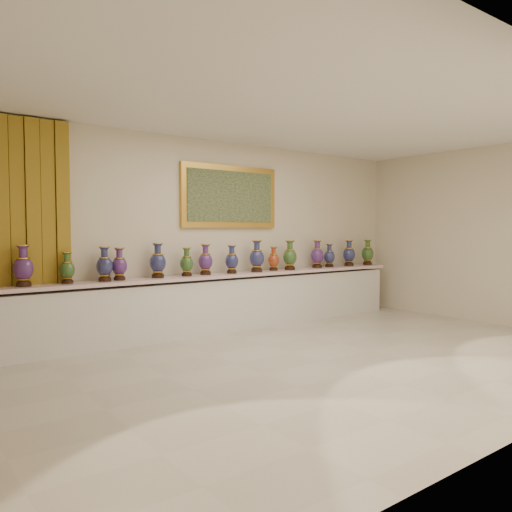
% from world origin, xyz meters
% --- Properties ---
extents(ground, '(8.00, 8.00, 0.00)m').
position_xyz_m(ground, '(0.00, 0.00, 0.00)').
color(ground, beige).
rests_on(ground, ground).
extents(room, '(8.00, 8.00, 8.00)m').
position_xyz_m(room, '(-2.49, 2.44, 1.60)').
color(room, beige).
rests_on(room, ground).
extents(counter, '(7.28, 0.48, 0.90)m').
position_xyz_m(counter, '(0.00, 2.27, 0.44)').
color(counter, white).
rests_on(counter, ground).
extents(vase_1, '(0.24, 0.24, 0.51)m').
position_xyz_m(vase_1, '(-2.84, 2.24, 1.13)').
color(vase_1, black).
rests_on(vase_1, counter).
extents(vase_2, '(0.23, 0.23, 0.40)m').
position_xyz_m(vase_2, '(-2.31, 2.27, 1.08)').
color(vase_2, black).
rests_on(vase_2, counter).
extents(vase_3, '(0.24, 0.24, 0.46)m').
position_xyz_m(vase_3, '(-1.83, 2.25, 1.11)').
color(vase_3, black).
rests_on(vase_3, counter).
extents(vase_4, '(0.27, 0.27, 0.44)m').
position_xyz_m(vase_4, '(-1.61, 2.28, 1.10)').
color(vase_4, black).
rests_on(vase_4, counter).
extents(vase_5, '(0.25, 0.25, 0.50)m').
position_xyz_m(vase_5, '(-1.04, 2.28, 1.12)').
color(vase_5, black).
rests_on(vase_5, counter).
extents(vase_6, '(0.22, 0.22, 0.43)m').
position_xyz_m(vase_6, '(-0.59, 2.25, 1.09)').
color(vase_6, black).
rests_on(vase_6, counter).
extents(vase_7, '(0.23, 0.23, 0.47)m').
position_xyz_m(vase_7, '(-0.24, 2.29, 1.11)').
color(vase_7, black).
rests_on(vase_7, counter).
extents(vase_8, '(0.26, 0.26, 0.45)m').
position_xyz_m(vase_8, '(0.21, 2.23, 1.10)').
color(vase_8, black).
rests_on(vase_8, counter).
extents(vase_9, '(0.26, 0.26, 0.52)m').
position_xyz_m(vase_9, '(0.70, 2.22, 1.13)').
color(vase_9, black).
rests_on(vase_9, counter).
extents(vase_10, '(0.24, 0.24, 0.40)m').
position_xyz_m(vase_10, '(1.09, 2.27, 1.08)').
color(vase_10, black).
rests_on(vase_10, counter).
extents(vase_11, '(0.26, 0.26, 0.51)m').
position_xyz_m(vase_11, '(1.40, 2.21, 1.13)').
color(vase_11, black).
rests_on(vase_11, counter).
extents(vase_12, '(0.25, 0.25, 0.50)m').
position_xyz_m(vase_12, '(2.10, 2.27, 1.12)').
color(vase_12, black).
rests_on(vase_12, counter).
extents(vase_13, '(0.26, 0.26, 0.43)m').
position_xyz_m(vase_13, '(2.42, 2.28, 1.09)').
color(vase_13, black).
rests_on(vase_13, counter).
extents(vase_14, '(0.28, 0.28, 0.50)m').
position_xyz_m(vase_14, '(2.93, 2.26, 1.12)').
color(vase_14, black).
rests_on(vase_14, counter).
extents(vase_15, '(0.25, 0.25, 0.50)m').
position_xyz_m(vase_15, '(3.42, 2.22, 1.12)').
color(vase_15, black).
rests_on(vase_15, counter).
extents(label_card, '(0.10, 0.06, 0.00)m').
position_xyz_m(label_card, '(-0.97, 2.13, 0.90)').
color(label_card, white).
rests_on(label_card, counter).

